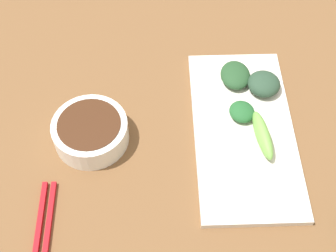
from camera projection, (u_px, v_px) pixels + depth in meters
name	position (u px, v px, depth m)	size (l,w,h in m)	color
tabletop	(186.00, 143.00, 0.82)	(2.10, 2.10, 0.02)	brown
sauce_bowl	(90.00, 131.00, 0.80)	(0.13, 0.13, 0.05)	white
serving_plate	(243.00, 131.00, 0.82)	(0.17, 0.35, 0.01)	silver
broccoli_leafy_0	(235.00, 75.00, 0.87)	(0.05, 0.07, 0.02)	#244B28
broccoli_leafy_1	(264.00, 84.00, 0.85)	(0.06, 0.06, 0.03)	#294532
broccoli_leafy_2	(242.00, 112.00, 0.82)	(0.04, 0.05, 0.02)	#235D2D
broccoli_stalk_3	(263.00, 135.00, 0.79)	(0.02, 0.10, 0.03)	#71B04B
chopsticks	(41.00, 252.00, 0.70)	(0.02, 0.23, 0.01)	#B1121A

